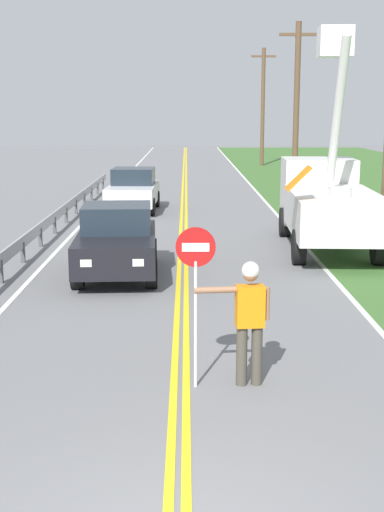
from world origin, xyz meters
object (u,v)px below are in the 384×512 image
object	(u,v)px
oncoming_sedan_nearest	(117,241)
oncoming_sedan_second	(133,190)
utility_bucket_truck	(326,198)
utility_pole_mid	(296,105)
stop_sign_paddle	(196,271)
utility_pole_far	(263,105)
flagger_worker	(249,315)

from	to	relation	value
oncoming_sedan_nearest	oncoming_sedan_second	world-z (taller)	same
utility_bucket_truck	utility_pole_mid	bearing A→B (deg)	85.06
stop_sign_paddle	oncoming_sedan_second	xyz separation A→B (m)	(-2.25, 18.67, -0.88)
stop_sign_paddle	oncoming_sedan_nearest	bearing A→B (deg)	104.10
utility_pole_far	utility_pole_mid	bearing A→B (deg)	-90.93
utility_pole_mid	utility_bucket_truck	bearing A→B (deg)	-94.94
oncoming_sedan_second	utility_pole_far	size ratio (longest dim) A/B	0.49
utility_bucket_truck	utility_pole_far	size ratio (longest dim) A/B	0.82
utility_bucket_truck	oncoming_sedan_second	distance (m)	10.00
utility_bucket_truck	oncoming_sedan_second	world-z (taller)	utility_bucket_truck
oncoming_sedan_second	utility_pole_mid	distance (m)	10.55
flagger_worker	utility_pole_mid	distance (m)	25.83
oncoming_sedan_nearest	utility_pole_mid	xyz separation A→B (m)	(7.00, 18.15, 3.40)
oncoming_sedan_second	utility_pole_mid	size ratio (longest dim) A/B	0.51
oncoming_sedan_nearest	oncoming_sedan_second	xyz separation A→B (m)	(-0.45, 11.50, 0.00)
flagger_worker	utility_pole_mid	xyz separation A→B (m)	(4.43, 25.24, 3.19)
stop_sign_paddle	oncoming_sedan_nearest	world-z (taller)	stop_sign_paddle
oncoming_sedan_nearest	stop_sign_paddle	bearing A→B (deg)	-75.90
utility_bucket_truck	oncoming_sedan_second	bearing A→B (deg)	128.40
utility_bucket_truck	stop_sign_paddle	bearing A→B (deg)	-109.98
utility_bucket_truck	utility_pole_far	distance (m)	32.81
stop_sign_paddle	utility_bucket_truck	bearing A→B (deg)	70.02
stop_sign_paddle	utility_pole_mid	distance (m)	25.97
utility_bucket_truck	oncoming_sedan_nearest	size ratio (longest dim) A/B	1.65
stop_sign_paddle	flagger_worker	bearing A→B (deg)	5.81
utility_pole_mid	oncoming_sedan_nearest	bearing A→B (deg)	-111.09
flagger_worker	stop_sign_paddle	xyz separation A→B (m)	(-0.77, -0.08, 0.66)
utility_pole_far	oncoming_sedan_nearest	bearing A→B (deg)	-101.36
stop_sign_paddle	utility_pole_mid	bearing A→B (deg)	78.40
flagger_worker	oncoming_sedan_second	world-z (taller)	flagger_worker
oncoming_sedan_second	utility_pole_mid	world-z (taller)	utility_pole_mid
flagger_worker	utility_pole_far	bearing A→B (deg)	83.79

